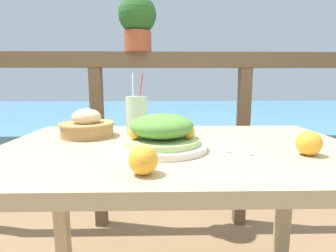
{
  "coord_description": "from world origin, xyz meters",
  "views": [
    {
      "loc": [
        -0.05,
        -0.88,
        0.93
      ],
      "look_at": [
        -0.03,
        0.04,
        0.77
      ],
      "focal_mm": 28.0,
      "sensor_mm": 36.0,
      "label": 1
    }
  ],
  "objects_px": {
    "salad_plate": "(162,135)",
    "bread_basket": "(87,126)",
    "potted_plant": "(137,21)",
    "drink_glass": "(137,116)"
  },
  "relations": [
    {
      "from": "salad_plate",
      "to": "potted_plant",
      "type": "xyz_separation_m",
      "value": [
        -0.14,
        0.79,
        0.52
      ]
    },
    {
      "from": "drink_glass",
      "to": "bread_basket",
      "type": "height_order",
      "value": "drink_glass"
    },
    {
      "from": "salad_plate",
      "to": "bread_basket",
      "type": "distance_m",
      "value": 0.37
    },
    {
      "from": "drink_glass",
      "to": "bread_basket",
      "type": "bearing_deg",
      "value": -175.89
    },
    {
      "from": "bread_basket",
      "to": "potted_plant",
      "type": "bearing_deg",
      "value": 74.72
    },
    {
      "from": "salad_plate",
      "to": "bread_basket",
      "type": "xyz_separation_m",
      "value": [
        -0.3,
        0.21,
        -0.01
      ]
    },
    {
      "from": "potted_plant",
      "to": "bread_basket",
      "type": "bearing_deg",
      "value": -105.28
    },
    {
      "from": "bread_basket",
      "to": "potted_plant",
      "type": "distance_m",
      "value": 0.8
    },
    {
      "from": "salad_plate",
      "to": "bread_basket",
      "type": "bearing_deg",
      "value": 144.38
    },
    {
      "from": "salad_plate",
      "to": "drink_glass",
      "type": "distance_m",
      "value": 0.25
    }
  ]
}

